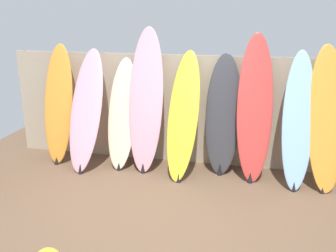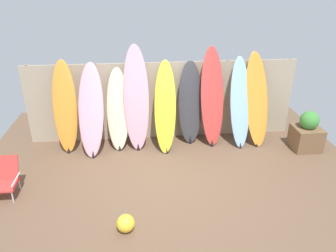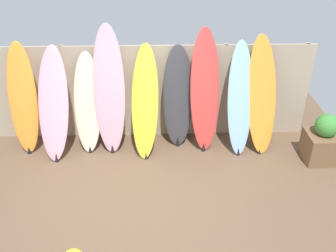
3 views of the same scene
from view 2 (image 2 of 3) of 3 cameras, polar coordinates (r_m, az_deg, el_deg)
The scene contains 14 objects.
ground at distance 6.17m, azimuth 0.78°, elevation -10.12°, with size 7.68×7.68×0.00m, color brown.
fence_back at distance 7.52m, azimuth -0.90°, elevation 4.40°, with size 6.08×0.11×1.80m.
surfboard_orange_0 at distance 7.28m, azimuth -17.49°, elevation 3.08°, with size 0.50×0.55×1.96m.
surfboard_pink_1 at distance 7.06m, azimuth -13.26°, elevation 2.63°, with size 0.60×0.86×1.90m.
surfboard_cream_2 at distance 7.18m, azimuth -8.73°, elevation 2.75°, with size 0.51×0.60×1.76m.
surfboard_pink_3 at distance 7.06m, azimuth -5.56°, elevation 4.65°, with size 0.55×0.57×2.24m.
surfboard_yellow_4 at distance 7.04m, azimuth -0.49°, elevation 3.26°, with size 0.54×0.84×1.90m.
surfboard_charcoal_5 at distance 7.33m, azimuth 3.89°, elevation 3.90°, with size 0.54×0.40×1.86m.
surfboard_red_6 at distance 7.26m, azimuth 7.71°, elevation 4.87°, with size 0.58×0.61×2.17m.
surfboard_skyblue_7 at distance 7.40m, azimuth 12.43°, elevation 3.90°, with size 0.44×0.71×1.94m.
surfboard_orange_8 at distance 7.54m, azimuth 15.19°, elevation 4.38°, with size 0.62×0.79×2.03m.
beach_chair at distance 6.45m, azimuth -26.72°, elevation -7.97°, with size 0.50×0.56×0.65m.
planter_box at distance 7.79m, azimuth 23.04°, elevation -1.16°, with size 0.59×0.56×0.89m.
beach_ball at distance 5.18m, azimuth -7.39°, elevation -16.46°, with size 0.28×0.28×0.28m, color yellow.
Camera 2 is at (-0.59, -5.01, 3.55)m, focal length 35.00 mm.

